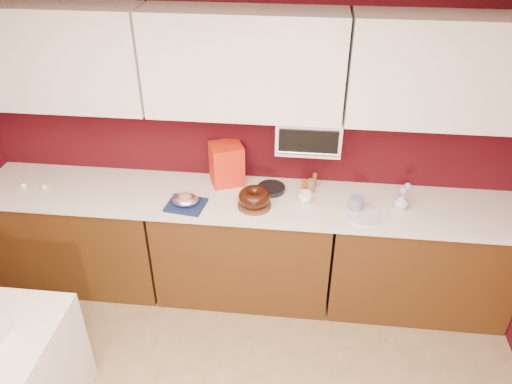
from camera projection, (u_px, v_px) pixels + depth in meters
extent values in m
cube|color=white|center=(123.00, 81.00, 1.17)|extent=(4.00, 4.50, 0.02)
cube|color=#3E080E|center=(248.00, 136.00, 3.72)|extent=(4.00, 0.02, 2.50)
cube|color=#46280E|center=(81.00, 236.00, 4.03)|extent=(1.31, 0.58, 0.86)
cube|color=#46280E|center=(244.00, 247.00, 3.91)|extent=(1.31, 0.58, 0.86)
cube|color=#46280E|center=(418.00, 260.00, 3.78)|extent=(1.31, 0.58, 0.86)
cube|color=silver|center=(243.00, 200.00, 3.66)|extent=(4.00, 0.62, 0.04)
cube|color=white|center=(50.00, 57.00, 3.39)|extent=(1.31, 0.33, 0.70)
cube|color=white|center=(244.00, 64.00, 3.26)|extent=(1.31, 0.33, 0.70)
cube|color=white|center=(454.00, 72.00, 3.13)|extent=(1.31, 0.33, 0.70)
cube|color=white|center=(309.00, 132.00, 3.49)|extent=(0.45, 0.30, 0.25)
cube|color=black|center=(308.00, 142.00, 3.36)|extent=(0.40, 0.02, 0.18)
cylinder|color=silver|center=(308.00, 153.00, 3.39)|extent=(0.42, 0.02, 0.02)
cylinder|color=#5A2F1B|center=(254.00, 205.00, 3.55)|extent=(0.29, 0.29, 0.02)
torus|color=black|center=(254.00, 197.00, 3.51)|extent=(0.24, 0.24, 0.09)
cube|color=#121F46|center=(186.00, 205.00, 3.55)|extent=(0.29, 0.26, 0.02)
ellipsoid|color=white|center=(185.00, 200.00, 3.53)|extent=(0.19, 0.16, 0.07)
ellipsoid|color=#A65E4B|center=(185.00, 197.00, 3.52)|extent=(0.11, 0.09, 0.06)
cube|color=#B10B0F|center=(227.00, 164.00, 3.75)|extent=(0.30, 0.28, 0.32)
cylinder|color=black|center=(271.00, 189.00, 3.72)|extent=(0.26, 0.26, 0.04)
imported|color=white|center=(305.00, 196.00, 3.58)|extent=(0.11, 0.11, 0.10)
cylinder|color=navy|center=(356.00, 204.00, 3.49)|extent=(0.10, 0.10, 0.11)
imported|color=silver|center=(401.00, 201.00, 3.51)|extent=(0.10, 0.10, 0.13)
sphere|color=pink|center=(403.00, 190.00, 3.46)|extent=(0.05, 0.05, 0.05)
sphere|color=#7E91CB|center=(408.00, 186.00, 3.46)|extent=(0.05, 0.05, 0.05)
cylinder|color=silver|center=(363.00, 217.00, 3.44)|extent=(0.30, 0.30, 0.01)
cylinder|color=#91491A|center=(304.00, 186.00, 3.69)|extent=(0.04, 0.04, 0.10)
cylinder|color=olive|center=(311.00, 186.00, 3.70)|extent=(0.08, 0.08, 0.09)
ellipsoid|color=white|center=(23.00, 186.00, 3.75)|extent=(0.07, 0.06, 0.04)
ellipsoid|color=white|center=(44.00, 187.00, 3.74)|extent=(0.05, 0.04, 0.04)
cylinder|color=brown|center=(315.00, 179.00, 3.77)|extent=(0.03, 0.03, 0.11)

